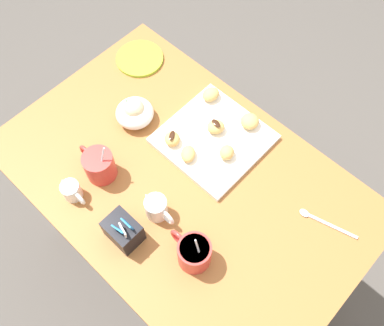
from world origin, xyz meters
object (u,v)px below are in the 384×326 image
at_px(beignet_1, 250,121).
at_px(coffee_mug_red_right, 99,165).
at_px(dining_table, 184,200).
at_px(beignet_0, 216,127).
at_px(chocolate_sauce_pitcher, 72,190).
at_px(ice_cream_bowl, 134,112).
at_px(beignet_5, 188,154).
at_px(coffee_mug_red_left, 194,252).
at_px(beignet_3, 227,153).
at_px(beignet_4, 172,139).
at_px(saucer_lime_left, 140,59).
at_px(beignet_2, 211,94).
at_px(sugar_caddy, 123,231).
at_px(pastry_plate_square, 214,139).
at_px(cream_pitcher_white, 157,208).

bearing_deg(beignet_1, coffee_mug_red_right, 63.05).
bearing_deg(dining_table, beignet_0, -78.40).
distance_m(dining_table, chocolate_sauce_pitcher, 0.36).
bearing_deg(ice_cream_bowl, chocolate_sauce_pitcher, 101.96).
height_order(beignet_0, beignet_5, beignet_0).
distance_m(coffee_mug_red_left, beignet_3, 0.31).
xyz_separation_m(dining_table, beignet_4, (0.10, -0.06, 0.19)).
distance_m(saucer_lime_left, beignet_0, 0.38).
distance_m(coffee_mug_red_right, chocolate_sauce_pitcher, 0.10).
bearing_deg(beignet_2, ice_cream_bowl, 60.03).
xyz_separation_m(sugar_caddy, saucer_lime_left, (0.42, -0.45, -0.04)).
bearing_deg(beignet_1, beignet_4, 58.24).
distance_m(beignet_0, beignet_1, 0.10).
distance_m(pastry_plate_square, beignet_0, 0.04).
relative_size(dining_table, coffee_mug_red_right, 7.74).
distance_m(dining_table, sugar_caddy, 0.30).
distance_m(cream_pitcher_white, beignet_5, 0.19).
xyz_separation_m(coffee_mug_red_left, beignet_3, (0.13, -0.28, -0.01)).
bearing_deg(beignet_2, dining_table, 116.47).
xyz_separation_m(coffee_mug_red_right, beignet_2, (-0.06, -0.40, -0.02)).
bearing_deg(cream_pitcher_white, beignet_2, -68.44).
bearing_deg(chocolate_sauce_pitcher, pastry_plate_square, -112.14).
height_order(chocolate_sauce_pitcher, saucer_lime_left, chocolate_sauce_pitcher).
xyz_separation_m(coffee_mug_red_right, beignet_1, (-0.21, -0.41, -0.01)).
bearing_deg(coffee_mug_red_left, beignet_5, -43.62).
distance_m(beignet_0, beignet_3, 0.09).
bearing_deg(dining_table, beignet_5, -59.17).
height_order(pastry_plate_square, beignet_0, beignet_0).
xyz_separation_m(coffee_mug_red_left, beignet_1, (0.15, -0.41, -0.01)).
xyz_separation_m(ice_cream_bowl, beignet_0, (-0.21, -0.13, -0.00)).
relative_size(cream_pitcher_white, sugar_caddy, 0.99).
distance_m(chocolate_sauce_pitcher, beignet_1, 0.55).
bearing_deg(beignet_4, beignet_5, 176.87).
xyz_separation_m(saucer_lime_left, beignet_4, (-0.31, 0.16, 0.03)).
height_order(cream_pitcher_white, beignet_4, cream_pitcher_white).
relative_size(ice_cream_bowl, chocolate_sauce_pitcher, 1.24).
xyz_separation_m(ice_cream_bowl, beignet_1, (-0.27, -0.21, -0.00)).
height_order(coffee_mug_red_left, beignet_5, coffee_mug_red_left).
distance_m(beignet_1, beignet_4, 0.24).
xyz_separation_m(beignet_1, beignet_3, (-0.02, 0.13, 0.00)).
relative_size(cream_pitcher_white, beignet_5, 1.92).
relative_size(cream_pitcher_white, beignet_4, 2.15).
relative_size(coffee_mug_red_right, chocolate_sauce_pitcher, 1.47).
height_order(pastry_plate_square, coffee_mug_red_right, coffee_mug_red_right).
bearing_deg(saucer_lime_left, cream_pitcher_white, 141.72).
distance_m(sugar_caddy, saucer_lime_left, 0.61).
height_order(coffee_mug_red_right, beignet_0, coffee_mug_red_right).
relative_size(coffee_mug_red_left, saucer_lime_left, 0.89).
xyz_separation_m(chocolate_sauce_pitcher, beignet_5, (-0.15, -0.30, 0.00)).
bearing_deg(saucer_lime_left, beignet_3, 169.34).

